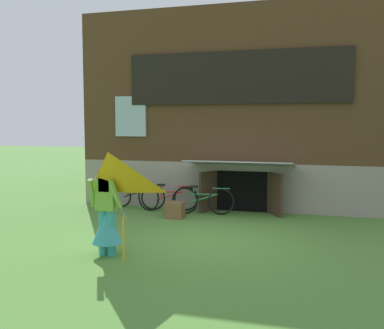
{
  "coord_description": "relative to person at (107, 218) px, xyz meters",
  "views": [
    {
      "loc": [
        2.14,
        -8.49,
        2.3
      ],
      "look_at": [
        -0.47,
        0.58,
        1.42
      ],
      "focal_mm": 41.96,
      "sensor_mm": 36.0,
      "label": 1
    }
  ],
  "objects": [
    {
      "name": "bicycle_black",
      "position": [
        -1.23,
        4.06,
        -0.29
      ],
      "size": [
        1.59,
        0.54,
        0.75
      ],
      "rotation": [
        0.0,
        0.0,
        -0.3
      ],
      "color": "black",
      "rests_on": "ground_plane"
    },
    {
      "name": "kite",
      "position": [
        0.32,
        -0.56,
        0.71
      ],
      "size": [
        1.1,
        1.01,
        1.75
      ],
      "color": "orange",
      "rests_on": "ground_plane"
    },
    {
      "name": "person",
      "position": [
        0.0,
        0.0,
        0.0
      ],
      "size": [
        0.61,
        0.52,
        1.57
      ],
      "rotation": [
        0.0,
        0.0,
        -0.07
      ],
      "color": "teal",
      "rests_on": "ground_plane"
    },
    {
      "name": "bicycle_green",
      "position": [
        0.71,
        3.86,
        -0.31
      ],
      "size": [
        1.59,
        0.24,
        0.73
      ],
      "rotation": [
        0.0,
        0.0,
        0.12
      ],
      "color": "black",
      "rests_on": "ground_plane"
    },
    {
      "name": "log_house",
      "position": [
        1.4,
        6.79,
        2.01
      ],
      "size": [
        8.75,
        5.59,
        5.34
      ],
      "color": "gray",
      "rests_on": "ground_plane"
    },
    {
      "name": "wooden_crate",
      "position": [
        0.18,
        3.24,
        -0.46
      ],
      "size": [
        0.42,
        0.36,
        0.4
      ],
      "primitive_type": "cube",
      "color": "brown",
      "rests_on": "ground_plane"
    },
    {
      "name": "bicycle_red",
      "position": [
        -0.27,
        4.13,
        -0.32
      ],
      "size": [
        1.51,
        0.33,
        0.7
      ],
      "rotation": [
        0.0,
        0.0,
        0.19
      ],
      "color": "black",
      "rests_on": "ground_plane"
    },
    {
      "name": "ground_plane",
      "position": [
        1.4,
        1.56,
        -0.66
      ],
      "size": [
        60.0,
        60.0,
        0.0
      ],
      "primitive_type": "plane",
      "color": "#4C7F33"
    }
  ]
}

